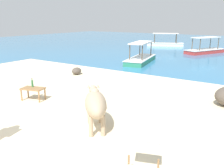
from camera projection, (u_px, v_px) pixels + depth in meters
name	position (u px, v px, depth m)	size (l,w,h in m)	color
sand_beach	(34.00, 126.00, 6.24)	(18.00, 14.00, 0.04)	beige
water_surface	(214.00, 47.00, 23.91)	(60.00, 36.00, 0.03)	teal
cow	(95.00, 103.00, 5.93)	(1.45, 1.56, 1.00)	tan
low_bench_table	(33.00, 90.00, 8.13)	(0.85, 0.64, 0.42)	olive
bottle	(32.00, 83.00, 8.23)	(0.07, 0.07, 0.30)	#2D6B38
deck_chair_near	(143.00, 157.00, 4.14)	(0.76, 0.90, 0.68)	olive
shore_rock_medium	(77.00, 71.00, 11.97)	(0.56, 0.43, 0.34)	brown
boat_green	(141.00, 58.00, 15.37)	(1.85, 3.83, 1.29)	#338E66
boat_white	(165.00, 43.00, 24.71)	(3.83, 2.48, 1.29)	white
boat_red	(205.00, 50.00, 19.49)	(2.66, 3.81, 1.29)	#C63833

